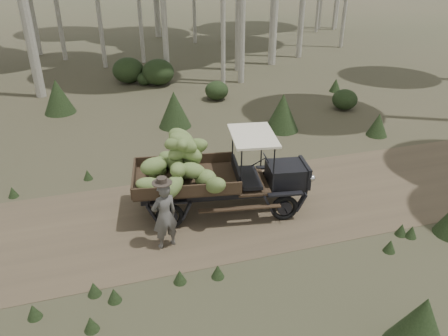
# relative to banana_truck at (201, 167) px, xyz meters

# --- Properties ---
(ground) EXTENTS (120.00, 120.00, 0.00)m
(ground) POSITION_rel_banana_truck_xyz_m (-1.00, -0.14, -1.25)
(ground) COLOR #473D2B
(ground) RESTS_ON ground
(dirt_track) EXTENTS (70.00, 4.00, 0.01)m
(dirt_track) POSITION_rel_banana_truck_xyz_m (-1.00, -0.14, -1.25)
(dirt_track) COLOR brown
(dirt_track) RESTS_ON ground
(banana_truck) EXTENTS (4.53, 2.38, 2.26)m
(banana_truck) POSITION_rel_banana_truck_xyz_m (0.00, 0.00, 0.00)
(banana_truck) COLOR black
(banana_truck) RESTS_ON ground
(farmer) EXTENTS (0.66, 0.53, 1.74)m
(farmer) POSITION_rel_banana_truck_xyz_m (-1.11, -1.14, -0.43)
(farmer) COLOR #4E4C48
(farmer) RESTS_ON ground
(undergrowth) EXTENTS (19.08, 23.19, 1.35)m
(undergrowth) POSITION_rel_banana_truck_xyz_m (-2.03, 1.39, -0.70)
(undergrowth) COLOR #233319
(undergrowth) RESTS_ON ground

